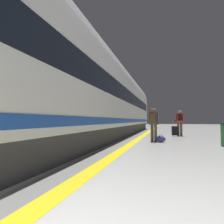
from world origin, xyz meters
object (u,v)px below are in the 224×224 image
Objects in this scene: passenger_near at (154,121)px; suitcase_mid at (175,131)px; high_speed_train at (83,88)px; passenger_mid at (180,120)px; duffel_bag_near at (161,139)px.

passenger_near is 1.65× the size of suitcase_mid.
passenger_near is at bearing -106.31° from suitcase_mid.
high_speed_train is 34.88× the size of suitcase_mid.
suitcase_mid is at bearing 73.69° from passenger_near.
suitcase_mid is at bearing 50.66° from high_speed_train.
high_speed_train is 3.68m from passenger_near.
passenger_mid is 0.81m from suitcase_mid.
high_speed_train is at bearing -129.34° from suitcase_mid.
passenger_mid is (1.46, 4.12, 0.04)m from passenger_near.
passenger_near is 3.86× the size of duffel_bag_near.
passenger_mid reaches higher than duffel_bag_near.
passenger_mid is at bearing 49.93° from high_speed_train.
passenger_near is 0.96× the size of passenger_mid.
high_speed_train is at bearing -157.34° from passenger_near.
suitcase_mid is (0.81, 4.06, 0.20)m from duffel_bag_near.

